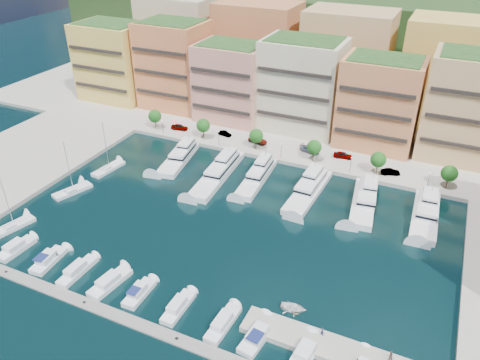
{
  "coord_description": "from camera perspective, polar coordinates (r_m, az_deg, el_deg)",
  "views": [
    {
      "loc": [
        35.53,
        -70.68,
        57.52
      ],
      "look_at": [
        -1.27,
        8.78,
        6.0
      ],
      "focal_mm": 35.0,
      "sensor_mm": 36.0,
      "label": 1
    }
  ],
  "objects": [
    {
      "name": "ground",
      "position": [
        97.81,
        -1.49,
        -5.56
      ],
      "size": [
        400.0,
        400.0,
        0.0
      ],
      "primitive_type": "plane",
      "color": "black",
      "rests_on": "ground"
    },
    {
      "name": "north_quay",
      "position": [
        148.92,
        9.16,
        7.35
      ],
      "size": [
        220.0,
        64.0,
        2.0
      ],
      "primitive_type": "cube",
      "color": "#9E998E",
      "rests_on": "ground"
    },
    {
      "name": "hillside",
      "position": [
        192.92,
        13.4,
        12.31
      ],
      "size": [
        240.0,
        40.0,
        58.0
      ],
      "primitive_type": "cube",
      "color": "#163315",
      "rests_on": "ground"
    },
    {
      "name": "south_pontoon",
      "position": [
        80.3,
        -13.41,
        -16.38
      ],
      "size": [
        72.0,
        2.2,
        0.35
      ],
      "primitive_type": "cube",
      "color": "gray",
      "rests_on": "ground"
    },
    {
      "name": "finger_pier",
      "position": [
        75.56,
        12.57,
        -20.13
      ],
      "size": [
        32.0,
        5.0,
        2.0
      ],
      "primitive_type": "cube",
      "color": "#9E998E",
      "rests_on": "ground"
    },
    {
      "name": "apartment_0",
      "position": [
        163.78,
        -15.09,
        13.8
      ],
      "size": [
        22.0,
        16.5,
        24.8
      ],
      "color": "#E7C354",
      "rests_on": "north_quay"
    },
    {
      "name": "apartment_1",
      "position": [
        152.45,
        -8.0,
        13.72
      ],
      "size": [
        20.0,
        16.5,
        26.8
      ],
      "color": "#D88448",
      "rests_on": "north_quay"
    },
    {
      "name": "apartment_2",
      "position": [
        141.53,
        -0.99,
        11.84
      ],
      "size": [
        20.0,
        15.5,
        22.8
      ],
      "color": "tan",
      "rests_on": "north_quay"
    },
    {
      "name": "apartment_3",
      "position": [
        135.53,
        7.57,
        11.39
      ],
      "size": [
        22.0,
        16.5,
        25.8
      ],
      "color": "beige",
      "rests_on": "north_quay"
    },
    {
      "name": "apartment_4",
      "position": [
        129.62,
        16.62,
        9.01
      ],
      "size": [
        20.0,
        15.5,
        23.8
      ],
      "color": "#D18A4E",
      "rests_on": "north_quay"
    },
    {
      "name": "apartment_5",
      "position": [
        130.22,
        26.43,
        7.87
      ],
      "size": [
        22.0,
        16.5,
        26.8
      ],
      "color": "tan",
      "rests_on": "north_quay"
    },
    {
      "name": "backblock_0",
      "position": [
        175.65,
        -7.28,
        16.57
      ],
      "size": [
        26.0,
        18.0,
        30.0
      ],
      "primitive_type": "cube",
      "color": "beige",
      "rests_on": "north_quay"
    },
    {
      "name": "backblock_1",
      "position": [
        162.24,
        2.16,
        15.62
      ],
      "size": [
        26.0,
        18.0,
        30.0
      ],
      "primitive_type": "cube",
      "color": "#D18A4E",
      "rests_on": "north_quay"
    },
    {
      "name": "backblock_2",
      "position": [
        153.59,
        12.84,
        14.05
      ],
      "size": [
        26.0,
        18.0,
        30.0
      ],
      "primitive_type": "cube",
      "color": "tan",
      "rests_on": "north_quay"
    },
    {
      "name": "backblock_3",
      "position": [
        150.52,
        24.17,
        11.85
      ],
      "size": [
        26.0,
        18.0,
        30.0
      ],
      "primitive_type": "cube",
      "color": "#E7C354",
      "rests_on": "north_quay"
    },
    {
      "name": "tree_0",
      "position": [
        139.08,
        -10.34,
        7.66
      ],
      "size": [
        3.8,
        3.8,
        5.65
      ],
      "color": "#473323",
      "rests_on": "north_quay"
    },
    {
      "name": "tree_1",
      "position": [
        131.09,
        -4.51,
        6.63
      ],
      "size": [
        3.8,
        3.8,
        5.65
      ],
      "color": "#473323",
      "rests_on": "north_quay"
    },
    {
      "name": "tree_2",
      "position": [
        124.64,
        1.98,
        5.4
      ],
      "size": [
        3.8,
        3.8,
        5.65
      ],
      "color": "#473323",
      "rests_on": "north_quay"
    },
    {
      "name": "tree_3",
      "position": [
        119.99,
        9.04,
        3.97
      ],
      "size": [
        3.8,
        3.8,
        5.65
      ],
      "color": "#473323",
      "rests_on": "north_quay"
    },
    {
      "name": "tree_4",
      "position": [
        117.36,
        16.51,
        2.4
      ],
      "size": [
        3.8,
        3.8,
        5.65
      ],
      "color": "#473323",
      "rests_on": "north_quay"
    },
    {
      "name": "tree_5",
      "position": [
        116.88,
        24.16,
        0.73
      ],
      "size": [
        3.8,
        3.8,
        5.65
      ],
      "color": "#473323",
      "rests_on": "north_quay"
    },
    {
      "name": "lamppost_0",
      "position": [
        135.57,
        -9.44,
        6.71
      ],
      "size": [
        0.3,
        0.3,
        4.2
      ],
      "color": "black",
      "rests_on": "north_quay"
    },
    {
      "name": "lamppost_1",
      "position": [
        127.0,
        -2.61,
        5.43
      ],
      "size": [
        0.3,
        0.3,
        4.2
      ],
      "color": "black",
      "rests_on": "north_quay"
    },
    {
      "name": "lamppost_2",
      "position": [
        120.52,
        5.05,
        3.89
      ],
      "size": [
        0.3,
        0.3,
        4.2
      ],
      "color": "black",
      "rests_on": "north_quay"
    },
    {
      "name": "lamppost_3",
      "position": [
        116.49,
        13.37,
        2.13
      ],
      "size": [
        0.3,
        0.3,
        4.2
      ],
      "color": "black",
      "rests_on": "north_quay"
    },
    {
      "name": "lamppost_4",
      "position": [
        115.17,
        22.05,
        0.25
      ],
      "size": [
        0.3,
        0.3,
        4.2
      ],
      "color": "black",
      "rests_on": "north_quay"
    },
    {
      "name": "yacht_1",
      "position": [
        122.65,
        -7.36,
        2.81
      ],
      "size": [
        7.92,
        19.0,
        7.3
      ],
      "color": "white",
      "rests_on": "ground"
    },
    {
      "name": "yacht_2",
      "position": [
        114.85,
        -2.55,
        1.08
      ],
      "size": [
        6.6,
        24.56,
        7.3
      ],
      "color": "white",
      "rests_on": "ground"
    },
    {
      "name": "yacht_3",
      "position": [
        113.17,
        2.19,
        0.6
      ],
      "size": [
        5.49,
        19.62,
        7.3
      ],
      "color": "white",
      "rests_on": "ground"
    },
    {
      "name": "yacht_4",
      "position": [
        108.93,
        8.43,
        -1.1
      ],
      "size": [
        5.83,
        21.19,
        7.3
      ],
      "color": "white",
      "rests_on": "ground"
    },
    {
      "name": "yacht_5",
      "position": [
        107.46,
        14.94,
        -2.29
      ],
      "size": [
        7.31,
        19.87,
        7.3
      ],
      "color": "white",
      "rests_on": "ground"
    },
    {
      "name": "yacht_6",
      "position": [
        107.07,
        21.72,
        -3.72
      ],
      "size": [
        5.88,
        19.03,
        7.3
      ],
      "color": "white",
      "rests_on": "ground"
    },
    {
      "name": "cruiser_0",
      "position": [
        100.56,
        -25.62,
        -7.55
      ],
      "size": [
        3.06,
        7.74,
        2.55
      ],
      "color": "white",
      "rests_on": "ground"
    },
    {
      "name": "cruiser_1",
      "position": [
        95.13,
        -22.33,
        -9.04
      ],
      "size": [
        3.61,
        7.94,
        2.66
      ],
      "color": "white",
      "rests_on": "ground"
    },
    {
      "name": "cruiser_2",
      "position": [
        90.88,
        -19.2,
        -10.43
      ],
      "size": [
        2.47,
        8.63,
        2.55
      ],
      "color": "white",
      "rests_on": "ground"
    },
    {
      "name": "cruiser_3",
      "position": [
        86.79,
        -15.59,
        -11.96
      ],
      "size": [
        3.87,
        8.8,
        2.55
      ],
      "color": "white",
      "rests_on": "ground"
    },
    {
      "name": "cruiser_4",
      "position": [
        83.62,
        -12.21,
        -13.34
      ],
      "size": [
        2.71,
        7.1,
        2.66
      ],
      "color": "white",
      "rests_on": "ground"
    },
    {
      "name": "cruiser_5",
      "position": [
        80.19,
        -7.55,
        -15.15
      ],
      "size": [
        2.43,
        7.79,
        2.55
      ],
      "color": "white",
      "rests_on": "ground"
    },
    {
      "name": "cruiser_6",
      "position": [
        77.21,
        -2.1,
        -17.11
      ],
      "size": [
        2.85,
        8.39,
        2.55
      ],
      "color": "white",
      "rests_on": "ground"
    },
    {
      "name": "cruiser_7",
      "position": [
        75.53,
        2.15,
        -18.5
      ],
      "size": [
        3.77,
        8.39,
        2.66
      ],
      "color": "white",
      "rests_on": "ground"
    },
    {
      "name": "cruiser_8",
      "position": [
        74.08,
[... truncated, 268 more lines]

